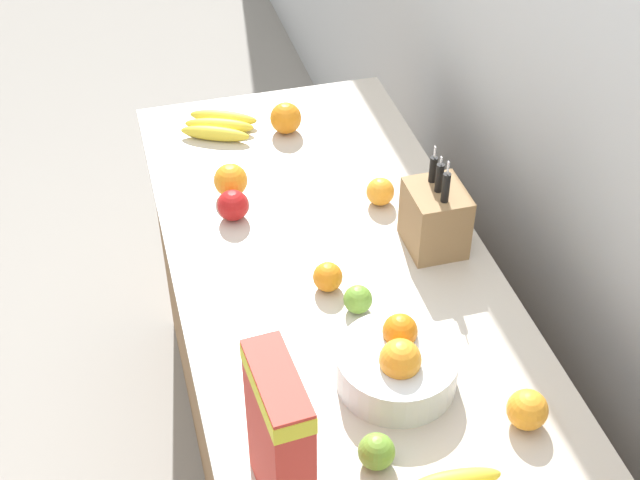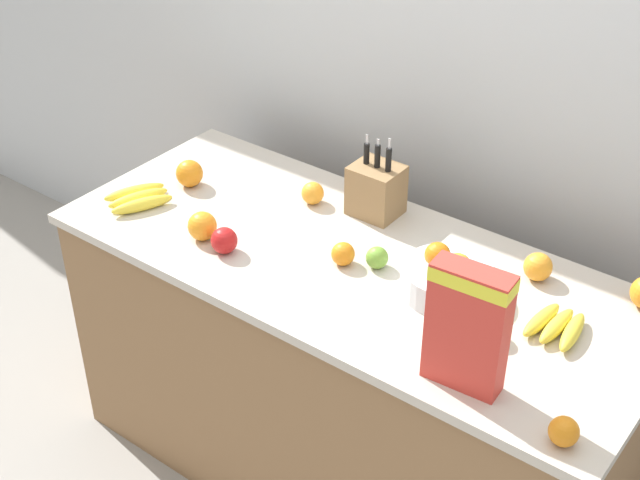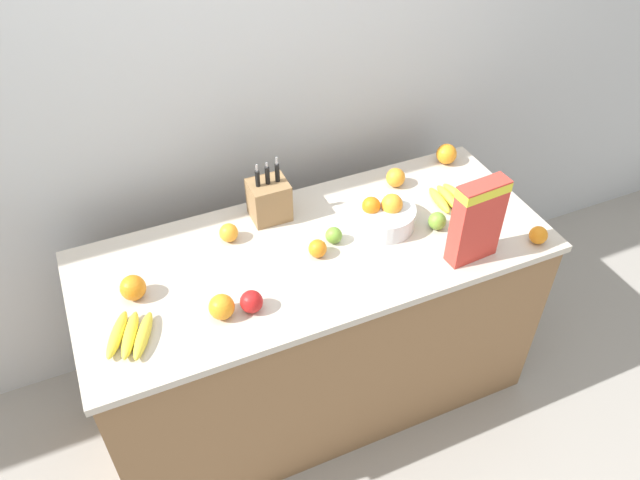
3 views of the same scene
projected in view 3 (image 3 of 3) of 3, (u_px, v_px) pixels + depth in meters
The scene contains 18 objects.
ground_plane at pixel (316, 388), 2.91m from camera, with size 14.00×14.00×0.00m, color gray.
wall_back at pixel (256, 78), 2.44m from camera, with size 9.00×0.06×2.60m.
counter at pixel (316, 326), 2.61m from camera, with size 1.78×0.74×0.88m.
knife_block at pixel (269, 200), 2.41m from camera, with size 0.15×0.13×0.27m.
cereal_box at pixel (478, 218), 2.18m from camera, with size 0.19×0.08×0.33m.
fruit_bowl at pixel (384, 215), 2.40m from camera, with size 0.25×0.25×0.14m.
banana_bunch_left at pixel (448, 198), 2.52m from camera, with size 0.14×0.17×0.04m.
banana_bunch_right at pixel (130, 335), 1.99m from camera, with size 0.20×0.23×0.04m.
apple_leftmost at pixel (437, 221), 2.39m from camera, with size 0.07×0.07×0.07m, color #6B9E33.
apple_near_bananas at pixel (251, 302), 2.07m from camera, with size 0.08×0.08×0.08m, color red.
apple_by_knife_block at pixel (334, 235), 2.33m from camera, with size 0.06×0.06×0.06m, color #6B9E33.
orange_mid_left at pixel (446, 154), 2.72m from camera, with size 0.09×0.09×0.09m, color orange.
orange_front_left at pixel (318, 249), 2.27m from camera, with size 0.07×0.07×0.07m, color orange.
orange_mid_right at pixel (396, 177), 2.59m from camera, with size 0.08×0.08×0.08m, color orange.
orange_front_right at pixel (538, 235), 2.33m from camera, with size 0.07×0.07×0.07m, color orange.
orange_by_cereal at pixel (222, 307), 2.05m from camera, with size 0.09×0.09×0.09m, color orange.
orange_back_center at pixel (133, 288), 2.11m from camera, with size 0.09×0.09×0.09m, color orange.
orange_near_bowl at pixel (229, 233), 2.34m from camera, with size 0.07×0.07×0.07m, color orange.
Camera 3 is at (-0.67, -1.58, 2.45)m, focal length 35.00 mm.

